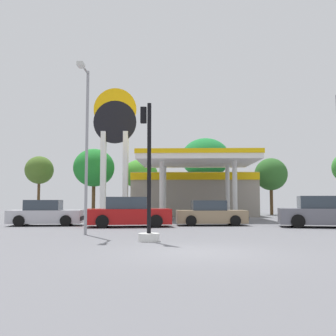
{
  "coord_description": "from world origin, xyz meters",
  "views": [
    {
      "loc": [
        -0.45,
        -10.88,
        1.42
      ],
      "look_at": [
        -1.22,
        15.62,
        3.58
      ],
      "focal_mm": 42.06,
      "sensor_mm": 36.0,
      "label": 1
    }
  ],
  "objects_px": {
    "car_1": "(128,213)",
    "tree_4": "(271,174)",
    "traffic_signal_0": "(148,199)",
    "tree_3": "(205,158)",
    "tree_2": "(140,174)",
    "car_0": "(46,214)",
    "car_2": "(323,213)",
    "tree_0": "(39,170)",
    "corner_streetlamp": "(86,134)",
    "car_4": "(211,214)",
    "tree_1": "(94,168)",
    "station_pole_sign": "(115,137)"
  },
  "relations": [
    {
      "from": "car_2",
      "to": "corner_streetlamp",
      "type": "relative_size",
      "value": 0.7
    },
    {
      "from": "car_1",
      "to": "tree_2",
      "type": "bearing_deg",
      "value": 93.85
    },
    {
      "from": "tree_0",
      "to": "tree_2",
      "type": "distance_m",
      "value": 10.21
    },
    {
      "from": "car_1",
      "to": "car_4",
      "type": "relative_size",
      "value": 1.17
    },
    {
      "from": "car_1",
      "to": "car_4",
      "type": "height_order",
      "value": "car_1"
    },
    {
      "from": "car_1",
      "to": "traffic_signal_0",
      "type": "distance_m",
      "value": 7.56
    },
    {
      "from": "traffic_signal_0",
      "to": "tree_3",
      "type": "height_order",
      "value": "tree_3"
    },
    {
      "from": "car_0",
      "to": "traffic_signal_0",
      "type": "height_order",
      "value": "traffic_signal_0"
    },
    {
      "from": "tree_1",
      "to": "tree_2",
      "type": "distance_m",
      "value": 4.64
    },
    {
      "from": "car_2",
      "to": "car_4",
      "type": "relative_size",
      "value": 1.2
    },
    {
      "from": "tree_1",
      "to": "tree_4",
      "type": "bearing_deg",
      "value": -0.53
    },
    {
      "from": "tree_2",
      "to": "tree_3",
      "type": "height_order",
      "value": "tree_3"
    },
    {
      "from": "car_2",
      "to": "tree_4",
      "type": "xyz_separation_m",
      "value": [
        1.35,
        17.34,
        3.15
      ]
    },
    {
      "from": "station_pole_sign",
      "to": "tree_3",
      "type": "height_order",
      "value": "station_pole_sign"
    },
    {
      "from": "tree_2",
      "to": "tree_4",
      "type": "height_order",
      "value": "tree_2"
    },
    {
      "from": "tree_4",
      "to": "traffic_signal_0",
      "type": "bearing_deg",
      "value": -112.02
    },
    {
      "from": "car_1",
      "to": "corner_streetlamp",
      "type": "xyz_separation_m",
      "value": [
        -1.13,
        -5.02,
        3.42
      ]
    },
    {
      "from": "car_2",
      "to": "corner_streetlamp",
      "type": "xyz_separation_m",
      "value": [
        -11.37,
        -4.93,
        3.39
      ]
    },
    {
      "from": "tree_3",
      "to": "tree_4",
      "type": "xyz_separation_m",
      "value": [
        6.33,
        0.21,
        -1.58
      ]
    },
    {
      "from": "corner_streetlamp",
      "to": "car_2",
      "type": "bearing_deg",
      "value": 23.43
    },
    {
      "from": "car_4",
      "to": "traffic_signal_0",
      "type": "relative_size",
      "value": 0.83
    },
    {
      "from": "tree_0",
      "to": "tree_3",
      "type": "height_order",
      "value": "tree_3"
    },
    {
      "from": "traffic_signal_0",
      "to": "tree_4",
      "type": "bearing_deg",
      "value": 67.98
    },
    {
      "from": "car_2",
      "to": "traffic_signal_0",
      "type": "relative_size",
      "value": 1.0
    },
    {
      "from": "car_1",
      "to": "car_2",
      "type": "height_order",
      "value": "car_2"
    },
    {
      "from": "tree_1",
      "to": "tree_2",
      "type": "bearing_deg",
      "value": 14.99
    },
    {
      "from": "car_0",
      "to": "car_1",
      "type": "bearing_deg",
      "value": -10.24
    },
    {
      "from": "traffic_signal_0",
      "to": "corner_streetlamp",
      "type": "height_order",
      "value": "corner_streetlamp"
    },
    {
      "from": "car_0",
      "to": "corner_streetlamp",
      "type": "distance_m",
      "value": 7.73
    },
    {
      "from": "car_1",
      "to": "tree_4",
      "type": "xyz_separation_m",
      "value": [
        11.59,
        17.25,
        3.17
      ]
    },
    {
      "from": "car_1",
      "to": "tree_2",
      "type": "xyz_separation_m",
      "value": [
        -1.25,
        18.6,
        3.29
      ]
    },
    {
      "from": "tree_4",
      "to": "corner_streetlamp",
      "type": "xyz_separation_m",
      "value": [
        -12.72,
        -22.27,
        0.25
      ]
    },
    {
      "from": "car_4",
      "to": "corner_streetlamp",
      "type": "relative_size",
      "value": 0.58
    },
    {
      "from": "car_0",
      "to": "car_1",
      "type": "distance_m",
      "value": 4.82
    },
    {
      "from": "car_0",
      "to": "car_2",
      "type": "height_order",
      "value": "car_2"
    },
    {
      "from": "tree_4",
      "to": "car_4",
      "type": "bearing_deg",
      "value": -114.08
    },
    {
      "from": "tree_4",
      "to": "car_0",
      "type": "bearing_deg",
      "value": -134.89
    },
    {
      "from": "car_2",
      "to": "tree_2",
      "type": "bearing_deg",
      "value": 121.57
    },
    {
      "from": "traffic_signal_0",
      "to": "tree_3",
      "type": "bearing_deg",
      "value": 81.57
    },
    {
      "from": "car_0",
      "to": "tree_2",
      "type": "distance_m",
      "value": 18.39
    },
    {
      "from": "car_4",
      "to": "tree_1",
      "type": "relative_size",
      "value": 0.62
    },
    {
      "from": "tree_1",
      "to": "tree_4",
      "type": "xyz_separation_m",
      "value": [
        17.28,
        -0.16,
        -0.69
      ]
    },
    {
      "from": "traffic_signal_0",
      "to": "tree_4",
      "type": "xyz_separation_m",
      "value": [
        9.94,
        24.59,
        2.42
      ]
    },
    {
      "from": "tree_0",
      "to": "corner_streetlamp",
      "type": "height_order",
      "value": "corner_streetlamp"
    },
    {
      "from": "car_0",
      "to": "tree_3",
      "type": "xyz_separation_m",
      "value": [
        10.0,
        16.18,
        4.82
      ]
    },
    {
      "from": "car_0",
      "to": "tree_4",
      "type": "xyz_separation_m",
      "value": [
        16.33,
        16.39,
        3.24
      ]
    },
    {
      "from": "tree_1",
      "to": "corner_streetlamp",
      "type": "bearing_deg",
      "value": -78.5
    },
    {
      "from": "tree_0",
      "to": "tree_3",
      "type": "xyz_separation_m",
      "value": [
        16.71,
        -1.22,
        1.05
      ]
    },
    {
      "from": "car_0",
      "to": "tree_0",
      "type": "relative_size",
      "value": 0.71
    },
    {
      "from": "car_1",
      "to": "car_4",
      "type": "bearing_deg",
      "value": 16.68
    }
  ]
}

